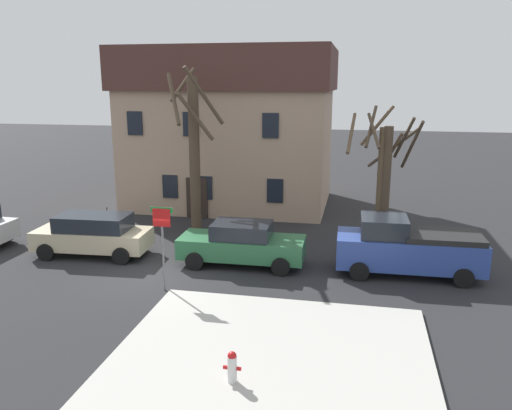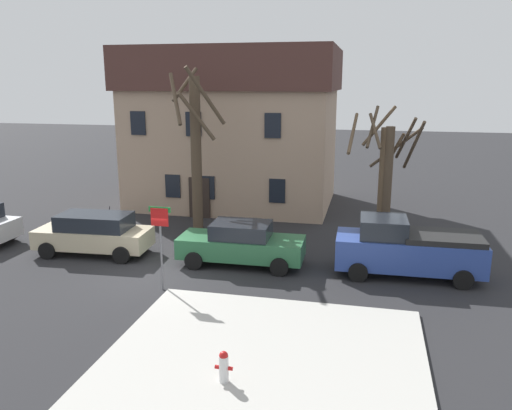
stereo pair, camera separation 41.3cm
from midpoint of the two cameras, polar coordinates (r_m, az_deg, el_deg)
ground_plane at (r=19.12m, az=-11.07°, el=-7.69°), size 120.00×120.00×0.00m
sidewalk_slab at (r=13.19m, az=1.57°, el=-17.45°), size 8.03×7.71×0.12m
building_main at (r=29.12m, az=-2.00°, el=8.76°), size 11.33×7.82×8.63m
tree_bare_near at (r=23.37m, az=-6.26°, el=6.33°), size 2.72×2.44×7.51m
tree_bare_mid at (r=22.53m, az=14.30°, el=2.83°), size 2.36×2.80×5.87m
tree_bare_far at (r=22.41m, az=15.11°, el=3.15°), size 2.39×2.33×5.87m
car_beige_wagon at (r=21.68m, az=-17.10°, el=-3.02°), size 4.67×2.19×1.69m
car_green_sedan at (r=19.57m, az=-1.05°, el=-4.33°), size 4.79×2.05×1.67m
pickup_truck_blue at (r=19.29m, az=17.11°, el=-4.64°), size 5.18×2.23×2.12m
fire_hydrant at (r=12.28m, az=-2.61°, el=-17.51°), size 0.42×0.22×0.77m
street_sign_pole at (r=17.12m, az=-9.94°, el=-3.05°), size 0.76×0.07×2.88m
bicycle_leaning at (r=25.57m, az=-15.11°, el=-1.58°), size 1.73×0.39×1.03m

